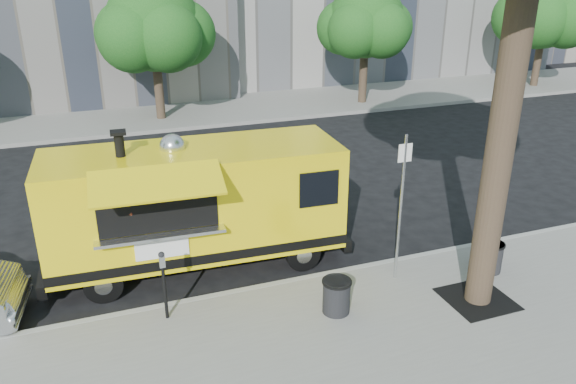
{
  "coord_description": "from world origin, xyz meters",
  "views": [
    {
      "loc": [
        -3.9,
        -10.03,
        6.08
      ],
      "look_at": [
        -0.19,
        0.0,
        1.67
      ],
      "focal_mm": 35.0,
      "sensor_mm": 36.0,
      "label": 1
    }
  ],
  "objects_px": {
    "far_tree_d": "(546,9)",
    "trash_bin_right": "(490,256)",
    "trash_bin_left": "(336,295)",
    "far_tree_c": "(366,20)",
    "parking_meter": "(164,277)",
    "food_truck": "(195,204)",
    "far_tree_b": "(153,24)",
    "sign_post": "(401,200)"
  },
  "relations": [
    {
      "from": "sign_post",
      "to": "trash_bin_right",
      "type": "relative_size",
      "value": 4.74
    },
    {
      "from": "sign_post",
      "to": "parking_meter",
      "type": "xyz_separation_m",
      "value": [
        -4.55,
        0.2,
        -0.87
      ]
    },
    {
      "from": "far_tree_d",
      "to": "parking_meter",
      "type": "bearing_deg",
      "value": -146.4
    },
    {
      "from": "parking_meter",
      "to": "trash_bin_right",
      "type": "height_order",
      "value": "parking_meter"
    },
    {
      "from": "far_tree_d",
      "to": "far_tree_c",
      "type": "bearing_deg",
      "value": -178.85
    },
    {
      "from": "sign_post",
      "to": "trash_bin_left",
      "type": "distance_m",
      "value": 2.23
    },
    {
      "from": "food_truck",
      "to": "trash_bin_right",
      "type": "distance_m",
      "value": 6.17
    },
    {
      "from": "far_tree_c",
      "to": "trash_bin_left",
      "type": "bearing_deg",
      "value": -118.91
    },
    {
      "from": "far_tree_d",
      "to": "sign_post",
      "type": "height_order",
      "value": "far_tree_d"
    },
    {
      "from": "far_tree_c",
      "to": "trash_bin_left",
      "type": "height_order",
      "value": "far_tree_c"
    },
    {
      "from": "trash_bin_left",
      "to": "trash_bin_right",
      "type": "relative_size",
      "value": 1.02
    },
    {
      "from": "sign_post",
      "to": "food_truck",
      "type": "height_order",
      "value": "sign_post"
    },
    {
      "from": "parking_meter",
      "to": "trash_bin_left",
      "type": "relative_size",
      "value": 2.06
    },
    {
      "from": "far_tree_d",
      "to": "trash_bin_right",
      "type": "bearing_deg",
      "value": -134.83
    },
    {
      "from": "sign_post",
      "to": "far_tree_d",
      "type": "bearing_deg",
      "value": 40.7
    },
    {
      "from": "parking_meter",
      "to": "trash_bin_left",
      "type": "distance_m",
      "value": 3.09
    },
    {
      "from": "parking_meter",
      "to": "far_tree_b",
      "type": "bearing_deg",
      "value": 81.9
    },
    {
      "from": "far_tree_b",
      "to": "food_truck",
      "type": "relative_size",
      "value": 0.86
    },
    {
      "from": "far_tree_c",
      "to": "far_tree_d",
      "type": "distance_m",
      "value": 10.0
    },
    {
      "from": "trash_bin_right",
      "to": "far_tree_d",
      "type": "bearing_deg",
      "value": 45.17
    },
    {
      "from": "far_tree_d",
      "to": "food_truck",
      "type": "height_order",
      "value": "far_tree_d"
    },
    {
      "from": "far_tree_b",
      "to": "parking_meter",
      "type": "bearing_deg",
      "value": -98.1
    },
    {
      "from": "sign_post",
      "to": "parking_meter",
      "type": "bearing_deg",
      "value": 177.48
    },
    {
      "from": "far_tree_b",
      "to": "far_tree_c",
      "type": "bearing_deg",
      "value": -1.91
    },
    {
      "from": "parking_meter",
      "to": "trash_bin_left",
      "type": "xyz_separation_m",
      "value": [
        2.92,
        -0.88,
        -0.49
      ]
    },
    {
      "from": "trash_bin_left",
      "to": "trash_bin_right",
      "type": "xyz_separation_m",
      "value": [
        3.58,
        0.24,
        -0.01
      ]
    },
    {
      "from": "parking_meter",
      "to": "food_truck",
      "type": "xyz_separation_m",
      "value": [
        0.97,
        1.92,
        0.47
      ]
    },
    {
      "from": "far_tree_b",
      "to": "food_truck",
      "type": "xyz_separation_m",
      "value": [
        -1.03,
        -12.13,
        -2.38
      ]
    },
    {
      "from": "food_truck",
      "to": "trash_bin_right",
      "type": "xyz_separation_m",
      "value": [
        5.53,
        -2.56,
        -0.96
      ]
    },
    {
      "from": "far_tree_b",
      "to": "far_tree_c",
      "type": "xyz_separation_m",
      "value": [
        9.0,
        -0.3,
        -0.12
      ]
    },
    {
      "from": "food_truck",
      "to": "trash_bin_right",
      "type": "bearing_deg",
      "value": -21.91
    },
    {
      "from": "far_tree_c",
      "to": "food_truck",
      "type": "bearing_deg",
      "value": -130.3
    },
    {
      "from": "trash_bin_left",
      "to": "far_tree_c",
      "type": "bearing_deg",
      "value": 61.09
    },
    {
      "from": "far_tree_d",
      "to": "trash_bin_right",
      "type": "distance_m",
      "value": 20.85
    },
    {
      "from": "sign_post",
      "to": "parking_meter",
      "type": "relative_size",
      "value": 2.25
    },
    {
      "from": "far_tree_c",
      "to": "trash_bin_right",
      "type": "distance_m",
      "value": 15.42
    },
    {
      "from": "sign_post",
      "to": "trash_bin_right",
      "type": "height_order",
      "value": "sign_post"
    },
    {
      "from": "far_tree_b",
      "to": "trash_bin_right",
      "type": "relative_size",
      "value": 8.68
    },
    {
      "from": "sign_post",
      "to": "food_truck",
      "type": "relative_size",
      "value": 0.47
    },
    {
      "from": "sign_post",
      "to": "trash_bin_right",
      "type": "xyz_separation_m",
      "value": [
        1.95,
        -0.44,
        -1.36
      ]
    },
    {
      "from": "far_tree_d",
      "to": "sign_post",
      "type": "distance_m",
      "value": 21.79
    },
    {
      "from": "trash_bin_right",
      "to": "far_tree_c",
      "type": "bearing_deg",
      "value": 72.63
    }
  ]
}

